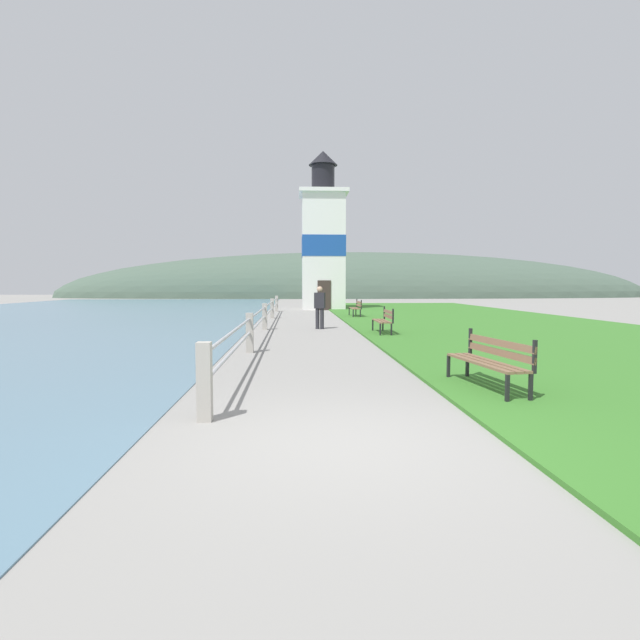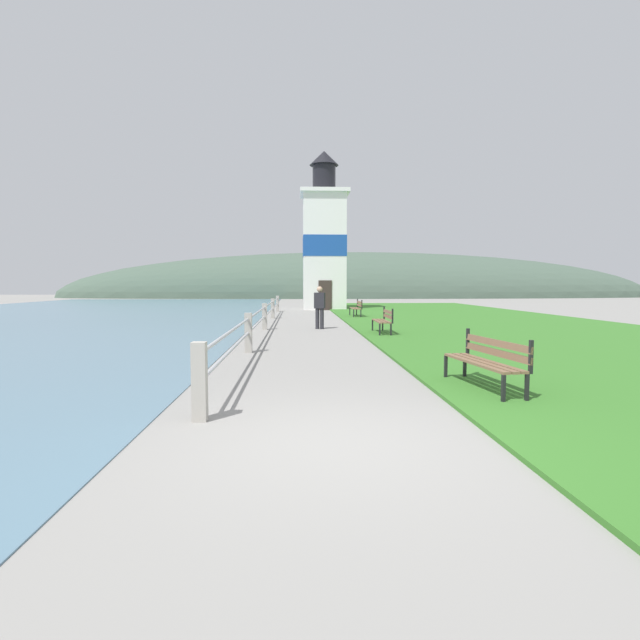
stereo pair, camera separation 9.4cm
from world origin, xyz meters
TOP-DOWN VIEW (x-y plane):
  - ground_plane at (0.00, 0.00)m, footprint 160.00×160.00m
  - grass_verge at (7.77, 15.64)m, footprint 12.00×46.91m
  - seawall_railing at (-1.67, 13.79)m, footprint 0.18×25.76m
  - park_bench_near at (2.67, 2.60)m, footprint 0.73×2.03m
  - park_bench_midway at (2.58, 11.77)m, footprint 0.50×1.79m
  - park_bench_far at (2.74, 20.94)m, footprint 0.49×1.81m
  - lighthouse at (1.47, 29.59)m, footprint 3.32×3.32m
  - person_strolling at (0.45, 14.02)m, footprint 0.45×0.33m
  - distant_hillside at (8.00, 61.27)m, footprint 80.00×16.00m

SIDE VIEW (x-z plane):
  - ground_plane at x=0.00m, z-range 0.00..0.00m
  - distant_hillside at x=8.00m, z-range -6.00..6.00m
  - grass_verge at x=7.77m, z-range 0.00..0.06m
  - park_bench_midway at x=2.58m, z-range 0.07..1.01m
  - park_bench_far at x=2.74m, z-range 0.07..1.01m
  - park_bench_near at x=2.67m, z-range 0.07..1.01m
  - seawall_railing at x=-1.67m, z-range 0.09..1.11m
  - person_strolling at x=0.45m, z-range 0.07..1.73m
  - lighthouse at x=1.47m, z-range -0.79..10.09m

